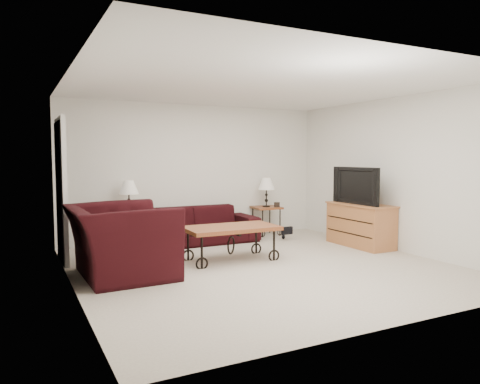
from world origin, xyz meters
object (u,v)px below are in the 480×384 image
object	(u,v)px
side_table_right	(266,221)
armchair	(121,241)
coffee_table	(231,243)
backpack	(283,228)
tv_stand	(360,225)
lamp_right	(266,192)
television	(360,186)
lamp_left	(129,197)
sofa	(196,225)
side_table_left	(130,231)

from	to	relation	value
side_table_right	armchair	world-z (taller)	armchair
coffee_table	backpack	bearing A→B (deg)	34.43
armchair	tv_stand	world-z (taller)	armchair
side_table_right	lamp_right	bearing A→B (deg)	0.00
coffee_table	television	distance (m)	2.56
lamp_left	armchair	size ratio (longest dim) A/B	0.40
backpack	side_table_right	bearing A→B (deg)	83.42
side_table_right	coffee_table	distance (m)	2.28
side_table_right	coffee_table	xyz separation A→B (m)	(-1.57, -1.65, -0.02)
side_table_right	coffee_table	bearing A→B (deg)	-133.44
armchair	backpack	world-z (taller)	armchair
sofa	side_table_right	distance (m)	1.56
lamp_right	coffee_table	size ratio (longest dim) A/B	0.41
coffee_table	armchair	world-z (taller)	armchair
tv_stand	backpack	size ratio (longest dim) A/B	2.79
coffee_table	armchair	size ratio (longest dim) A/B	0.97
sofa	armchair	size ratio (longest dim) A/B	1.55
coffee_table	television	world-z (taller)	television
lamp_left	coffee_table	world-z (taller)	lamp_left
side_table_right	tv_stand	size ratio (longest dim) A/B	0.46
lamp_left	armchair	bearing A→B (deg)	-106.48
lamp_right	television	size ratio (longest dim) A/B	0.51
lamp_right	television	world-z (taller)	television
side_table_left	lamp_left	xyz separation A→B (m)	(0.00, 0.00, 0.57)
television	lamp_right	bearing A→B (deg)	-152.65
lamp_right	tv_stand	bearing A→B (deg)	-62.11
television	sofa	bearing A→B (deg)	-121.90
side_table_left	television	xyz separation A→B (m)	(3.55, -1.68, 0.76)
lamp_right	tv_stand	xyz separation A→B (m)	(0.89, -1.68, -0.47)
side_table_right	coffee_table	world-z (taller)	side_table_right
lamp_left	tv_stand	distance (m)	3.98
sofa	backpack	xyz separation A→B (m)	(1.60, -0.36, -0.10)
lamp_left	backpack	size ratio (longest dim) A/B	1.30
lamp_right	television	bearing A→B (deg)	-62.65
side_table_right	television	bearing A→B (deg)	-62.65
sofa	lamp_right	world-z (taller)	lamp_right
lamp_left	lamp_right	world-z (taller)	lamp_left
side_table_left	lamp_left	distance (m)	0.57
lamp_left	side_table_right	bearing A→B (deg)	0.00
side_table_right	lamp_right	size ratio (longest dim) A/B	1.00
side_table_right	lamp_left	size ratio (longest dim) A/B	0.98
side_table_left	lamp_right	bearing A→B (deg)	0.00
sofa	coffee_table	bearing A→B (deg)	-90.86
side_table_right	television	size ratio (longest dim) A/B	0.51
lamp_right	backpack	xyz separation A→B (m)	(0.05, -0.54, -0.62)
tv_stand	backpack	distance (m)	1.42
backpack	tv_stand	bearing A→B (deg)	-65.91
armchair	television	distance (m)	4.13
side_table_right	backpack	bearing A→B (deg)	-84.37
sofa	coffee_table	xyz separation A→B (m)	(-0.02, -1.47, -0.06)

